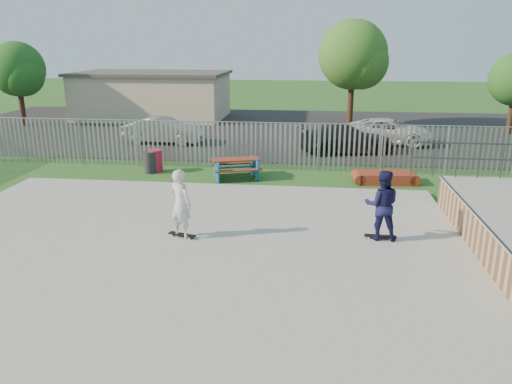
# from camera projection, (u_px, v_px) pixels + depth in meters

# --- Properties ---
(ground) EXTENTS (120.00, 120.00, 0.00)m
(ground) POSITION_uv_depth(u_px,v_px,m) (177.00, 252.00, 12.90)
(ground) COLOR #2A6121
(ground) RESTS_ON ground
(concrete_slab) EXTENTS (15.00, 12.00, 0.15)m
(concrete_slab) POSITION_uv_depth(u_px,v_px,m) (177.00, 250.00, 12.87)
(concrete_slab) COLOR #979692
(concrete_slab) RESTS_ON ground
(fence) EXTENTS (26.04, 16.02, 2.00)m
(fence) POSITION_uv_depth(u_px,v_px,m) (241.00, 172.00, 16.85)
(fence) COLOR gray
(fence) RESTS_ON ground
(picnic_table) EXTENTS (2.24, 2.04, 0.78)m
(picnic_table) POSITION_uv_depth(u_px,v_px,m) (236.00, 168.00, 19.84)
(picnic_table) COLOR maroon
(picnic_table) RESTS_ON ground
(funbox) EXTENTS (2.14, 1.20, 0.41)m
(funbox) POSITION_uv_depth(u_px,v_px,m) (385.00, 177.00, 19.21)
(funbox) COLOR maroon
(funbox) RESTS_ON ground
(trash_bin_red) EXTENTS (0.55, 0.55, 0.92)m
(trash_bin_red) POSITION_uv_depth(u_px,v_px,m) (156.00, 161.00, 20.79)
(trash_bin_red) COLOR #B61C30
(trash_bin_red) RESTS_ON ground
(trash_bin_grey) EXTENTS (0.53, 0.53, 0.88)m
(trash_bin_grey) POSITION_uv_depth(u_px,v_px,m) (150.00, 162.00, 20.62)
(trash_bin_grey) COLOR #28282A
(trash_bin_grey) RESTS_ON ground
(parking_lot) EXTENTS (40.00, 18.00, 0.02)m
(parking_lot) POSITION_uv_depth(u_px,v_px,m) (259.00, 129.00, 30.95)
(parking_lot) COLOR black
(parking_lot) RESTS_ON ground
(car_silver) EXTENTS (4.21, 1.66, 1.36)m
(car_silver) POSITION_uv_depth(u_px,v_px,m) (164.00, 130.00, 26.44)
(car_silver) COLOR #A1A1A5
(car_silver) RESTS_ON parking_lot
(car_dark) EXTENTS (4.96, 2.88, 1.35)m
(car_dark) POSITION_uv_depth(u_px,v_px,m) (346.00, 139.00, 24.21)
(car_dark) COLOR black
(car_dark) RESTS_ON parking_lot
(car_white) EXTENTS (5.02, 3.11, 1.30)m
(car_white) POSITION_uv_depth(u_px,v_px,m) (389.00, 131.00, 26.40)
(car_white) COLOR silver
(car_white) RESTS_ON parking_lot
(building) EXTENTS (10.40, 6.40, 3.20)m
(building) POSITION_uv_depth(u_px,v_px,m) (153.00, 95.00, 35.19)
(building) COLOR beige
(building) RESTS_ON ground
(tree_left) EXTENTS (3.42, 3.42, 5.28)m
(tree_left) POSITION_uv_depth(u_px,v_px,m) (17.00, 69.00, 31.40)
(tree_left) COLOR #42261A
(tree_left) RESTS_ON ground
(tree_mid) EXTENTS (4.26, 4.26, 6.57)m
(tree_mid) POSITION_uv_depth(u_px,v_px,m) (353.00, 55.00, 30.76)
(tree_mid) COLOR #432A1A
(tree_mid) RESTS_ON ground
(skateboard_a) EXTENTS (0.81, 0.24, 0.08)m
(skateboard_a) POSITION_uv_depth(u_px,v_px,m) (379.00, 237.00, 13.42)
(skateboard_a) COLOR black
(skateboard_a) RESTS_ON concrete_slab
(skateboard_b) EXTENTS (0.82, 0.44, 0.08)m
(skateboard_b) POSITION_uv_depth(u_px,v_px,m) (182.00, 235.00, 13.52)
(skateboard_b) COLOR black
(skateboard_b) RESTS_ON concrete_slab
(skater_navy) EXTENTS (0.95, 0.76, 1.89)m
(skater_navy) POSITION_uv_depth(u_px,v_px,m) (382.00, 205.00, 13.16)
(skater_navy) COLOR #14153E
(skater_navy) RESTS_ON concrete_slab
(skater_white) EXTENTS (0.82, 0.73, 1.89)m
(skater_white) POSITION_uv_depth(u_px,v_px,m) (181.00, 204.00, 13.26)
(skater_white) COLOR silver
(skater_white) RESTS_ON concrete_slab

